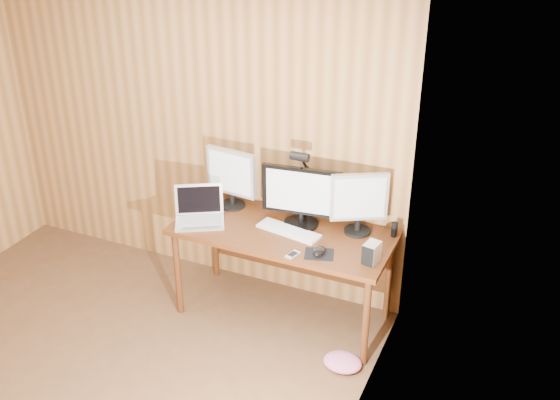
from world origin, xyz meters
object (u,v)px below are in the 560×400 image
Objects in this scene: monitor_right at (359,201)px; keyboard at (289,231)px; desk_lamp at (303,173)px; monitor_center at (301,196)px; monitor_left at (231,176)px; laptop at (199,212)px; hard_drive at (372,253)px; speaker at (394,229)px; mouse at (319,251)px; desk at (287,240)px; phone at (293,255)px.

keyboard is (-0.45, -0.20, -0.24)m from monitor_right.
monitor_center is at bearing -76.09° from desk_lamp.
monitor_left reaches higher than monitor_center.
keyboard is at bearing -113.29° from monitor_center.
laptop reaches higher than hard_drive.
mouse is at bearing -131.90° from speaker.
speaker is at bearing 2.86° from monitor_center.
speaker is at bearing 93.04° from hard_drive.
monitor_center is at bearing -11.06° from laptop.
speaker is 0.18× the size of desk_lamp.
mouse reaches higher than desk.
hard_drive is at bearing 5.61° from mouse.
desk_lamp is (0.05, 0.16, 0.49)m from desk.
monitor_right is at bearing -10.05° from desk_lamp.
monitor_center is (0.09, 0.06, 0.36)m from desk.
phone is at bearing -150.79° from monitor_right.
monitor_left is 1.28m from hard_drive.
mouse is (0.31, -0.20, 0.01)m from keyboard.
laptop is at bearing -164.00° from desk.
hard_drive is (0.35, 0.05, 0.05)m from mouse.
keyboard is (-0.04, -0.14, -0.23)m from monitor_center.
monitor_right is 0.55m from keyboard.
hard_drive is at bearing -31.25° from laptop.
desk_lamp is (-0.70, -0.01, 0.31)m from speaker.
monitor_right is at bearing 73.46° from phone.
mouse is 0.99× the size of phone.
monitor_left is at bearing 179.98° from desk_lamp.
mouse is (0.87, -0.39, -0.23)m from monitor_left.
laptop reaches higher than phone.
mouse is at bearing -161.31° from hard_drive.
desk_lamp is (0.56, 0.05, 0.11)m from monitor_left.
monitor_center is 1.27× the size of monitor_right.
speaker reaches higher than desk.
desk is at bearing -153.89° from monitor_center.
hard_drive is at bearing -2.04° from keyboard.
laptop reaches higher than keyboard.
hard_drive is (1.33, -0.04, 0.01)m from laptop.
phone is (-0.16, -0.09, -0.02)m from mouse.
laptop is at bearing 171.82° from mouse.
phone is at bearing -153.86° from mouse.
desk_lamp reaches higher than phone.
desk is at bearing 172.87° from hard_drive.
desk is 11.14× the size of hard_drive.
desk is 3.59× the size of laptop.
keyboard is at bearing -160.51° from speaker.
hard_drive is (0.71, -0.22, 0.19)m from desk.
speaker is (0.40, 0.45, 0.03)m from mouse.
phone is at bearing -61.10° from desk.
desk is 2.74× the size of monitor_center.
monitor_right is (0.50, 0.12, 0.37)m from desk.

